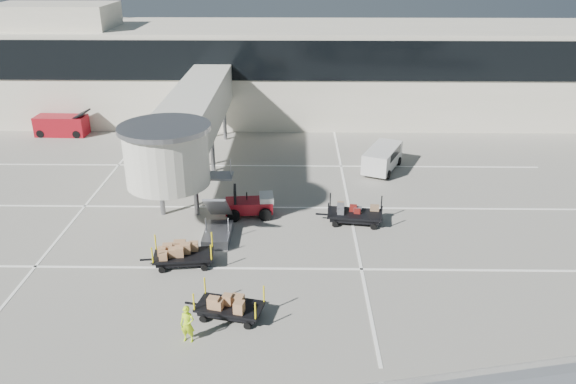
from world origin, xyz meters
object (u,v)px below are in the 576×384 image
(baggage_tug, at_px, (250,205))
(box_cart_near, at_px, (231,306))
(suitcase_cart, at_px, (355,215))
(minivan, at_px, (383,156))
(box_cart_far, at_px, (185,255))
(belt_loader, at_px, (62,126))
(ground_worker, at_px, (187,324))

(baggage_tug, relative_size, box_cart_near, 0.82)
(suitcase_cart, relative_size, minivan, 0.83)
(box_cart_far, height_order, belt_loader, belt_loader)
(box_cart_near, bearing_deg, suitcase_cart, 68.71)
(suitcase_cart, bearing_deg, baggage_tug, 178.93)
(baggage_tug, xyz_separation_m, suitcase_cart, (5.97, -0.89, -0.16))
(baggage_tug, height_order, suitcase_cart, baggage_tug)
(suitcase_cart, xyz_separation_m, belt_loader, (-22.78, 15.92, 0.31))
(suitcase_cart, relative_size, ground_worker, 2.39)
(baggage_tug, height_order, box_cart_near, baggage_tug)
(ground_worker, relative_size, minivan, 0.35)
(suitcase_cart, distance_m, box_cart_near, 10.74)
(suitcase_cart, bearing_deg, box_cart_far, -144.03)
(baggage_tug, xyz_separation_m, ground_worker, (-1.59, -11.43, 0.14))
(ground_worker, xyz_separation_m, belt_loader, (-15.21, 26.45, 0.01))
(ground_worker, distance_m, minivan, 21.57)
(minivan, distance_m, belt_loader, 26.59)
(suitcase_cart, height_order, minivan, minivan)
(ground_worker, height_order, belt_loader, belt_loader)
(belt_loader, bearing_deg, baggage_tug, -39.74)
(ground_worker, bearing_deg, box_cart_near, 56.17)
(box_cart_near, xyz_separation_m, ground_worker, (-1.53, -1.65, 0.28))
(box_cart_near, bearing_deg, box_cart_far, 136.23)
(baggage_tug, bearing_deg, ground_worker, -103.55)
(minivan, bearing_deg, belt_loader, -172.58)
(baggage_tug, relative_size, ground_worker, 1.80)
(suitcase_cart, xyz_separation_m, minivan, (2.74, 8.42, 0.48))
(belt_loader, bearing_deg, ground_worker, -58.04)
(suitcase_cart, distance_m, belt_loader, 27.79)
(baggage_tug, bearing_deg, belt_loader, 132.59)
(suitcase_cart, relative_size, box_cart_near, 1.09)
(ground_worker, height_order, minivan, minivan)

